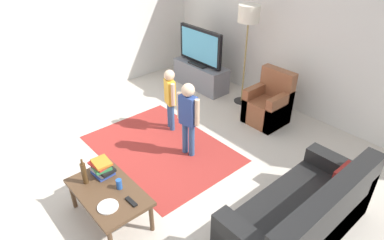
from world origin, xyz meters
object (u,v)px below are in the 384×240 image
(couch, at_px, (304,219))
(tv_remote, at_px, (131,202))
(tv_stand, at_px, (201,76))
(armchair, at_px, (269,105))
(floor_lamp, at_px, (249,19))
(coffee_table, at_px, (108,194))
(plate, at_px, (108,207))
(tv, at_px, (200,47))
(child_near_tv, at_px, (170,95))
(bottle, at_px, (84,173))
(child_center, at_px, (188,114))
(soda_can, at_px, (119,184))
(book_stack, at_px, (102,167))

(couch, xyz_separation_m, tv_remote, (-1.28, -1.30, 0.14))
(couch, height_order, tv_remote, couch)
(tv_stand, xyz_separation_m, armchair, (1.74, -0.04, 0.05))
(floor_lamp, relative_size, coffee_table, 1.78)
(couch, height_order, plate, couch)
(coffee_table, distance_m, plate, 0.26)
(tv, relative_size, couch, 0.61)
(couch, bearing_deg, child_near_tv, 173.46)
(bottle, distance_m, plate, 0.52)
(couch, relative_size, tv_remote, 10.59)
(child_center, relative_size, plate, 5.16)
(child_center, bearing_deg, tv_remote, -63.88)
(armchair, relative_size, floor_lamp, 0.51)
(tv_stand, height_order, tv_remote, tv_stand)
(child_center, bearing_deg, armchair, 83.38)
(child_near_tv, bearing_deg, tv_stand, 120.59)
(tv_stand, distance_m, tv_remote, 3.77)
(child_center, distance_m, coffee_table, 1.55)
(coffee_table, xyz_separation_m, tv_remote, (0.32, 0.10, 0.06))
(tv_stand, relative_size, coffee_table, 1.20)
(bottle, height_order, plate, bottle)
(tv_remote, distance_m, soda_can, 0.28)
(armchair, xyz_separation_m, floor_lamp, (-0.76, 0.19, 1.25))
(tv_remote, bearing_deg, child_center, 113.85)
(bottle, bearing_deg, tv_remote, 20.14)
(child_near_tv, height_order, plate, child_near_tv)
(book_stack, relative_size, bottle, 0.91)
(tv_remote, xyz_separation_m, plate, (-0.10, -0.22, -0.00))
(child_center, height_order, tv_remote, child_center)
(tv, relative_size, soda_can, 9.17)
(couch, bearing_deg, plate, -132.19)
(armchair, height_order, coffee_table, armchair)
(tv_stand, distance_m, bottle, 3.65)
(coffee_table, bearing_deg, soda_can, 67.38)
(tv, distance_m, couch, 3.94)
(couch, xyz_separation_m, book_stack, (-1.90, -1.30, 0.22))
(tv, height_order, couch, tv)
(child_center, height_order, book_stack, child_center)
(armchair, bearing_deg, child_center, -96.62)
(bottle, bearing_deg, coffee_table, 23.20)
(child_center, bearing_deg, floor_lamp, 107.42)
(couch, height_order, armchair, armchair)
(tv, bearing_deg, tv_stand, 90.00)
(soda_can, bearing_deg, coffee_table, -112.62)
(tv, bearing_deg, coffee_table, -58.49)
(coffee_table, bearing_deg, child_near_tv, 121.95)
(couch, distance_m, book_stack, 2.31)
(bottle, xyz_separation_m, plate, (0.50, 0.00, -0.13))
(child_near_tv, distance_m, tv_remote, 2.13)
(couch, xyz_separation_m, coffee_table, (-1.60, -1.40, 0.08))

